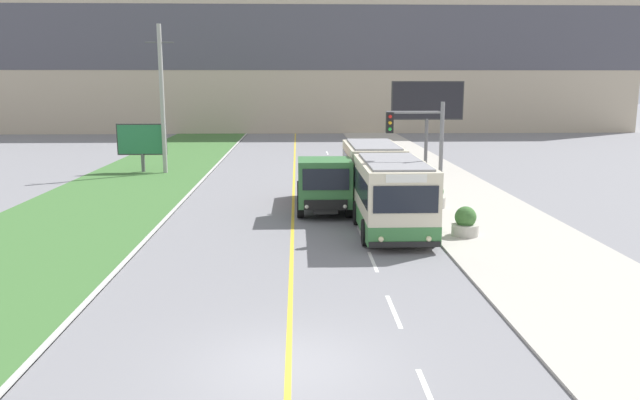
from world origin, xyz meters
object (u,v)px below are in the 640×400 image
Objects in this scene: planter_round_near at (465,223)px; billboard_small at (142,140)px; dump_truck at (324,185)px; utility_pole_far at (162,99)px; planter_round_second at (435,197)px; city_bus at (382,184)px; traffic_light_mast at (424,150)px; billboard_large at (427,103)px; planter_round_third at (414,179)px.

billboard_small is at bearing 132.61° from planter_round_near.
utility_pole_far is (-9.94, 12.90, 3.54)m from dump_truck.
utility_pole_far is at bearing 140.95° from planter_round_second.
city_bus is 3.31m from planter_round_second.
traffic_light_mast reaches higher than city_bus.
traffic_light_mast is 4.52× the size of planter_round_near.
billboard_small is (-19.42, -2.22, -2.34)m from billboard_large.
billboard_large is 4.83× the size of planter_round_third.
billboard_large is 1.84× the size of billboard_small.
traffic_light_mast is at bearing -108.72° from planter_round_second.
planter_round_near is at bearing -54.56° from city_bus.
planter_round_second is at bearing 71.28° from traffic_light_mast.
dump_truck is at bearing -116.98° from billboard_large.
billboard_small is 2.82× the size of planter_round_near.
planter_round_second is at bearing -89.90° from planter_round_third.
utility_pole_far is 1.84× the size of traffic_light_mast.
planter_round_near is at bearing -42.85° from dump_truck.
traffic_light_mast is at bearing 151.17° from planter_round_near.
city_bus is 10.95× the size of planter_round_near.
traffic_light_mast is 1.60× the size of billboard_small.
planter_round_near is (5.30, -4.91, -0.71)m from dump_truck.
traffic_light_mast is (13.69, -16.96, -1.49)m from utility_pole_far.
planter_round_third is at bearing 90.01° from planter_round_near.
billboard_small is at bearing -173.47° from billboard_large.
utility_pole_far is at bearing -16.05° from billboard_small.
billboard_small is at bearing 131.21° from traffic_light_mast.
planter_round_second is (-2.62, -15.04, -3.86)m from billboard_large.
billboard_small is 24.85m from planter_round_near.
billboard_large reaches higher than billboard_small.
traffic_light_mast is 4.42× the size of planter_round_second.
planter_round_third is (1.55, 10.04, -2.72)m from traffic_light_mast.
traffic_light_mast reaches higher than planter_round_second.
traffic_light_mast is (3.75, -4.06, 2.05)m from dump_truck.
city_bus is 20.09m from billboard_small.
utility_pole_far is 8.29× the size of planter_round_near.
dump_truck is at bearing -52.38° from utility_pole_far.
dump_truck is 5.38m from planter_round_second.
planter_round_second is (5.30, 0.53, -0.69)m from dump_truck.
traffic_light_mast is 20.10m from billboard_large.
planter_round_third reaches higher than planter_round_second.
city_bus is 7.58m from planter_round_third.
traffic_light_mast is 3.28m from planter_round_near.
planter_round_near is (1.55, -0.85, -2.76)m from traffic_light_mast.
city_bus is 1.32× the size of utility_pole_far.
billboard_large reaches higher than traffic_light_mast.
utility_pole_far is 21.84m from traffic_light_mast.
utility_pole_far reaches higher than planter_round_third.
planter_round_near is 0.98× the size of planter_round_second.
billboard_large reaches higher than city_bus.
planter_round_second is (1.56, 4.59, -2.74)m from traffic_light_mast.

